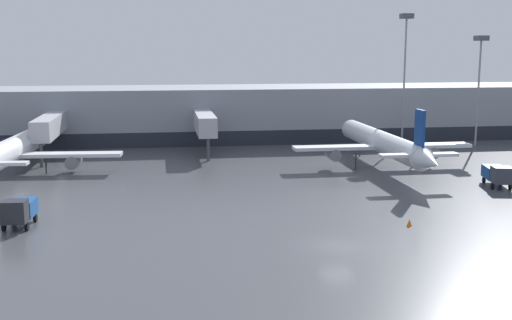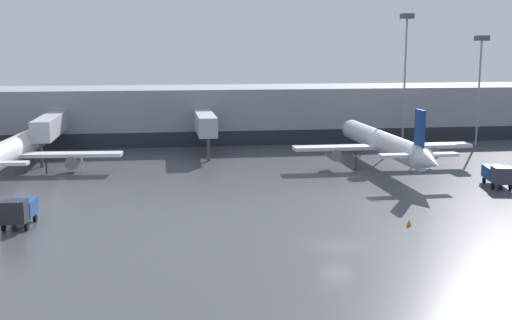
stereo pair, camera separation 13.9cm
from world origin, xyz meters
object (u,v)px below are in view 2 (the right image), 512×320
object	(u,v)px
apron_light_mast_0	(406,44)
service_truck_0	(19,210)
traffic_cone_1	(409,223)
apron_light_mast_2	(481,59)
parked_jet_1	(383,143)
parked_jet_0	(11,151)
service_truck_2	(498,174)

from	to	relation	value
apron_light_mast_0	service_truck_0	bearing A→B (deg)	-140.68
traffic_cone_1	apron_light_mast_2	world-z (taller)	apron_light_mast_2
service_truck_0	traffic_cone_1	bearing A→B (deg)	85.37
service_truck_0	apron_light_mast_0	world-z (taller)	apron_light_mast_0
service_truck_0	apron_light_mast_2	bearing A→B (deg)	125.27
parked_jet_1	service_truck_0	size ratio (longest dim) A/B	7.32
parked_jet_1	apron_light_mast_2	xyz separation A→B (m)	(21.45, 16.45, 10.55)
parked_jet_1	apron_light_mast_0	xyz separation A→B (m)	(10.39, 19.88, 12.91)
parked_jet_1	apron_light_mast_2	bearing A→B (deg)	-52.47
traffic_cone_1	apron_light_mast_2	xyz separation A→B (m)	(28.51, 43.62, 13.56)
parked_jet_0	apron_light_mast_2	distance (m)	70.83
apron_light_mast_0	traffic_cone_1	bearing A→B (deg)	-110.34
service_truck_2	apron_light_mast_0	distance (m)	35.94
service_truck_2	apron_light_mast_2	size ratio (longest dim) A/B	0.33
parked_jet_0	service_truck_2	size ratio (longest dim) A/B	5.77
parked_jet_1	service_truck_0	distance (m)	46.81
parked_jet_0	service_truck_2	distance (m)	58.57
parked_jet_1	apron_light_mast_0	world-z (taller)	apron_light_mast_0
apron_light_mast_0	apron_light_mast_2	bearing A→B (deg)	-17.24
service_truck_0	traffic_cone_1	distance (m)	34.43
service_truck_0	service_truck_2	bearing A→B (deg)	104.15
service_truck_0	parked_jet_1	bearing A→B (deg)	121.97
apron_light_mast_2	service_truck_0	bearing A→B (deg)	-148.23
parked_jet_1	service_truck_0	xyz separation A→B (m)	(-41.12, -22.30, -1.82)
parked_jet_1	apron_light_mast_0	size ratio (longest dim) A/B	1.65
service_truck_2	apron_light_mast_2	world-z (taller)	apron_light_mast_2
parked_jet_0	apron_light_mast_0	distance (m)	61.48
parked_jet_0	traffic_cone_1	xyz separation A→B (m)	(40.18, -30.28, -2.55)
apron_light_mast_2	parked_jet_0	bearing A→B (deg)	-169.01
traffic_cone_1	apron_light_mast_0	xyz separation A→B (m)	(17.44, 47.05, 15.92)
apron_light_mast_0	service_truck_2	bearing A→B (deg)	-92.25
parked_jet_0	service_truck_2	xyz separation A→B (m)	(56.33, -15.97, -1.40)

